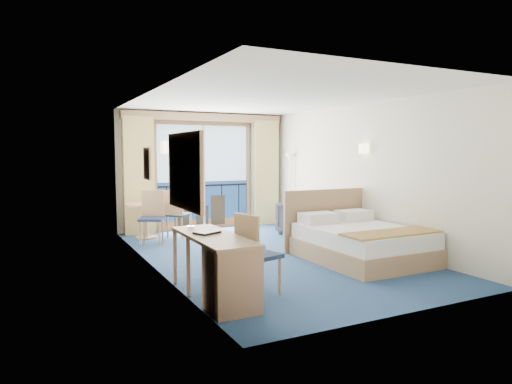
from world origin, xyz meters
name	(u,v)px	position (x,y,z in m)	size (l,w,h in m)	color
floor	(268,255)	(0.00, 0.00, 0.00)	(6.50, 6.50, 0.00)	navy
room_walls	(268,152)	(0.00, 0.00, 1.78)	(4.04, 6.54, 2.72)	silver
balcony_door	(203,179)	(-0.01, 3.22, 1.14)	(2.36, 0.03, 2.52)	navy
curtain_left	(139,176)	(-1.55, 3.07, 1.28)	(0.65, 0.22, 2.55)	tan
curtain_right	(265,173)	(1.55, 3.07, 1.28)	(0.65, 0.22, 2.55)	tan
pelmet	(205,117)	(0.00, 3.10, 2.58)	(3.80, 0.25, 0.18)	#A8795B
mirror	(185,171)	(-1.97, -1.50, 1.55)	(0.05, 1.25, 0.95)	#A8795B
wall_print	(147,164)	(-1.97, 0.45, 1.60)	(0.04, 0.42, 0.52)	#A8795B
sconce_left	(167,147)	(-1.94, -0.60, 1.85)	(0.18, 0.18, 0.18)	beige
sconce_right	(364,149)	(1.94, -0.15, 1.85)	(0.18, 0.18, 0.18)	beige
bed	(359,241)	(1.18, -1.00, 0.31)	(1.76, 2.09, 1.10)	#A8795B
nightstand	(338,229)	(1.79, 0.40, 0.25)	(0.39, 0.37, 0.51)	#9D7353
phone	(338,215)	(1.78, 0.39, 0.55)	(0.17, 0.13, 0.07)	white
armchair	(297,217)	(1.57, 1.58, 0.36)	(0.76, 0.79, 0.71)	#444B53
floor_lamp	(290,171)	(1.88, 2.43, 1.33)	(0.24, 0.24, 1.76)	silver
desk	(228,271)	(-1.71, -2.20, 0.43)	(0.57, 1.66, 0.78)	#A8795B
desk_chair	(254,250)	(-1.23, -1.92, 0.58)	(0.54, 0.53, 1.03)	#1D2844
folder	(207,232)	(-1.74, -1.63, 0.79)	(0.29, 0.22, 0.03)	black
desk_lamp	(190,206)	(-1.80, -1.19, 1.08)	(0.11, 0.11, 0.40)	silver
round_table	(146,212)	(-1.53, 2.52, 0.55)	(0.81, 0.81, 0.73)	#A8795B
table_chair_a	(177,211)	(-0.95, 2.27, 0.56)	(0.61, 0.61, 0.99)	#1D2844
table_chair_b	(152,214)	(-1.56, 1.89, 0.58)	(0.59, 0.60, 1.04)	#1D2844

